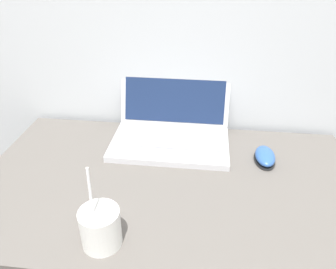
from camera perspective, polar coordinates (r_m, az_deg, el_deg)
The scene contains 4 objects.
desk at distance 1.19m, azimuth 0.09°, elevation -22.00°, with size 1.07×0.63×0.73m.
laptop at distance 1.09m, azimuth 0.62°, elevation 1.21°, with size 0.38×0.30×0.20m.
drink_cup at distance 0.75m, azimuth -11.68°, elevation -15.47°, with size 0.09×0.09×0.20m.
computer_mouse at distance 1.04m, azimuth 16.53°, elevation -3.70°, with size 0.06×0.11×0.03m.
Camera 1 is at (0.08, -0.40, 1.32)m, focal length 35.00 mm.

